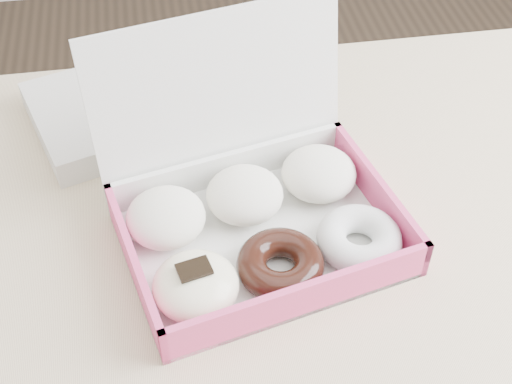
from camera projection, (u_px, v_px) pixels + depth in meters
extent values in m
cube|color=tan|center=(401.00, 233.00, 0.90)|extent=(1.20, 0.80, 0.04)
cylinder|color=tan|center=(37.00, 264.00, 1.35)|extent=(0.05, 0.05, 0.71)
cube|color=white|center=(262.00, 242.00, 0.86)|extent=(0.36, 0.30, 0.01)
cube|color=#E2447B|center=(302.00, 301.00, 0.77)|extent=(0.31, 0.08, 0.05)
cube|color=white|center=(228.00, 169.00, 0.92)|extent=(0.31, 0.08, 0.05)
cube|color=#E2447B|center=(135.00, 268.00, 0.80)|extent=(0.06, 0.23, 0.05)
cube|color=#E2447B|center=(377.00, 194.00, 0.88)|extent=(0.06, 0.23, 0.05)
cube|color=white|center=(220.00, 103.00, 0.87)|extent=(0.32, 0.12, 0.23)
ellipsoid|color=white|center=(166.00, 217.00, 0.85)|extent=(0.11, 0.11, 0.05)
ellipsoid|color=white|center=(245.00, 195.00, 0.87)|extent=(0.11, 0.11, 0.05)
ellipsoid|color=white|center=(319.00, 173.00, 0.90)|extent=(0.11, 0.11, 0.05)
ellipsoid|color=#FFF4CA|center=(196.00, 286.00, 0.77)|extent=(0.11, 0.11, 0.05)
cube|color=black|center=(194.00, 269.00, 0.75)|extent=(0.04, 0.03, 0.00)
torus|color=black|center=(280.00, 264.00, 0.81)|extent=(0.12, 0.12, 0.04)
torus|color=white|center=(359.00, 239.00, 0.84)|extent=(0.12, 0.12, 0.04)
cube|color=white|center=(124.00, 108.00, 1.02)|extent=(0.30, 0.27, 0.04)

